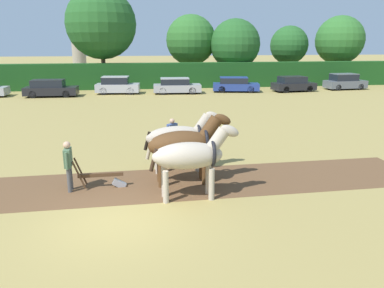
# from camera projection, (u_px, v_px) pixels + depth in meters

# --- Properties ---
(ground_plane) EXTENTS (240.00, 240.00, 0.00)m
(ground_plane) POSITION_uv_depth(u_px,v_px,m) (116.00, 221.00, 10.22)
(ground_plane) COLOR #998447
(plowed_furrow_strip) EXTENTS (24.45, 3.54, 0.01)m
(plowed_furrow_strip) POSITION_uv_depth(u_px,v_px,m) (73.00, 189.00, 12.38)
(plowed_furrow_strip) COLOR brown
(plowed_furrow_strip) RESTS_ON ground
(hedgerow) EXTENTS (64.10, 1.47, 2.58)m
(hedgerow) POSITION_uv_depth(u_px,v_px,m) (129.00, 76.00, 38.35)
(hedgerow) COLOR #194719
(hedgerow) RESTS_ON ground
(tree_left) EXTENTS (7.20, 7.20, 10.07)m
(tree_left) POSITION_uv_depth(u_px,v_px,m) (101.00, 24.00, 38.43)
(tree_left) COLOR brown
(tree_left) RESTS_ON ground
(tree_center_left) EXTENTS (5.63, 5.63, 7.68)m
(tree_center_left) POSITION_uv_depth(u_px,v_px,m) (191.00, 40.00, 42.43)
(tree_center_left) COLOR #423323
(tree_center_left) RESTS_ON ground
(tree_center) EXTENTS (5.52, 5.52, 7.17)m
(tree_center) POSITION_uv_depth(u_px,v_px,m) (235.00, 44.00, 41.39)
(tree_center) COLOR #4C3823
(tree_center) RESTS_ON ground
(tree_center_right) EXTENTS (4.49, 4.49, 6.54)m
(tree_center_right) POSITION_uv_depth(u_px,v_px,m) (289.00, 45.00, 44.64)
(tree_center_right) COLOR #4C3823
(tree_center_right) RESTS_ON ground
(tree_right) EXTENTS (5.64, 5.64, 7.67)m
(tree_right) POSITION_uv_depth(u_px,v_px,m) (340.00, 40.00, 44.17)
(tree_right) COLOR brown
(tree_right) RESTS_ON ground
(church_spire) EXTENTS (2.75, 2.75, 17.83)m
(church_spire) POSITION_uv_depth(u_px,v_px,m) (76.00, 15.00, 68.99)
(church_spire) COLOR gray
(church_spire) RESTS_ON ground
(draft_horse_lead_left) EXTENTS (2.82, 0.91, 2.38)m
(draft_horse_lead_left) POSITION_uv_depth(u_px,v_px,m) (191.00, 156.00, 11.36)
(draft_horse_lead_left) COLOR #B2A38E
(draft_horse_lead_left) RESTS_ON ground
(draft_horse_lead_right) EXTENTS (2.98, 1.05, 2.46)m
(draft_horse_lead_right) POSITION_uv_depth(u_px,v_px,m) (185.00, 144.00, 12.61)
(draft_horse_lead_right) COLOR #513319
(draft_horse_lead_right) RESTS_ON ground
(draft_horse_trail_left) EXTENTS (2.95, 0.94, 2.30)m
(draft_horse_trail_left) POSITION_uv_depth(u_px,v_px,m) (180.00, 137.00, 13.89)
(draft_horse_trail_left) COLOR #B2A38E
(draft_horse_trail_left) RESTS_ON ground
(plow) EXTENTS (1.70, 0.47, 1.13)m
(plow) POSITION_uv_depth(u_px,v_px,m) (105.00, 178.00, 12.46)
(plow) COLOR #4C331E
(plow) RESTS_ON ground
(farmer_at_plow) EXTENTS (0.23, 0.67, 1.67)m
(farmer_at_plow) POSITION_uv_depth(u_px,v_px,m) (68.00, 163.00, 12.00)
(farmer_at_plow) COLOR #4C4C4C
(farmer_at_plow) RESTS_ON ground
(farmer_beside_team) EXTENTS (0.52, 0.45, 1.58)m
(farmer_beside_team) POSITION_uv_depth(u_px,v_px,m) (172.00, 134.00, 15.97)
(farmer_beside_team) COLOR #28334C
(farmer_beside_team) RESTS_ON ground
(parked_car_center_left) EXTENTS (4.53, 1.84, 1.50)m
(parked_car_center_left) POSITION_uv_depth(u_px,v_px,m) (50.00, 89.00, 32.86)
(parked_car_center_left) COLOR black
(parked_car_center_left) RESTS_ON ground
(parked_car_center) EXTENTS (4.11, 2.12, 1.60)m
(parked_car_center) POSITION_uv_depth(u_px,v_px,m) (117.00, 85.00, 34.71)
(parked_car_center) COLOR #A8A8B2
(parked_car_center) RESTS_ON ground
(parked_car_center_right) EXTENTS (4.48, 2.10, 1.45)m
(parked_car_center_right) POSITION_uv_depth(u_px,v_px,m) (176.00, 86.00, 34.87)
(parked_car_center_right) COLOR #9E9EA8
(parked_car_center_right) RESTS_ON ground
(parked_car_right) EXTENTS (4.62, 2.49, 1.42)m
(parked_car_right) POSITION_uv_depth(u_px,v_px,m) (235.00, 85.00, 35.97)
(parked_car_right) COLOR navy
(parked_car_right) RESTS_ON ground
(parked_car_far_right) EXTENTS (4.23, 2.27, 1.47)m
(parked_car_far_right) POSITION_uv_depth(u_px,v_px,m) (293.00, 84.00, 36.31)
(parked_car_far_right) COLOR black
(parked_car_far_right) RESTS_ON ground
(parked_car_end_right) EXTENTS (4.16, 2.02, 1.59)m
(parked_car_end_right) POSITION_uv_depth(u_px,v_px,m) (345.00, 82.00, 37.84)
(parked_car_end_right) COLOR #565B66
(parked_car_end_right) RESTS_ON ground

